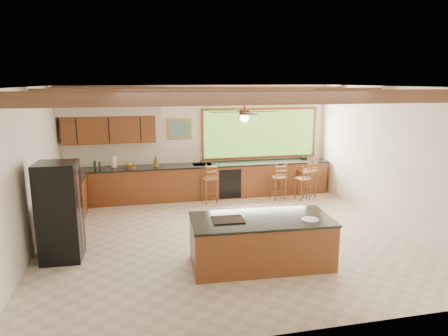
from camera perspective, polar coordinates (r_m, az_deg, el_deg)
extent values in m
plane|color=beige|center=(8.22, 0.29, -9.87)|extent=(7.20, 7.20, 0.00)
cube|color=white|center=(10.92, -3.46, 3.85)|extent=(7.20, 0.04, 3.00)
cube|color=white|center=(4.78, 8.97, -7.46)|extent=(7.20, 0.04, 3.00)
cube|color=white|center=(7.84, -26.33, -0.79)|extent=(0.04, 6.50, 3.00)
cube|color=white|center=(9.25, 22.62, 1.38)|extent=(0.04, 6.50, 3.00)
cube|color=#9C7A4E|center=(7.61, 0.31, 11.54)|extent=(7.20, 6.50, 0.04)
cube|color=#8A5E45|center=(6.07, 3.69, 9.99)|extent=(7.10, 0.15, 0.22)
cube|color=#8A5E45|center=(8.10, -0.48, 10.59)|extent=(7.10, 0.15, 0.22)
cube|color=#8A5E45|center=(9.87, -2.68, 10.89)|extent=(7.10, 0.15, 0.22)
cube|color=brown|center=(10.58, -16.05, 5.31)|extent=(2.30, 0.35, 0.70)
cube|color=beige|center=(10.45, -16.27, 8.52)|extent=(2.60, 0.50, 0.48)
cylinder|color=#FFEABF|center=(10.54, -20.02, 7.05)|extent=(0.10, 0.10, 0.01)
cylinder|color=#FFEABF|center=(10.45, -12.34, 7.46)|extent=(0.10, 0.10, 0.01)
cube|color=#80AE3E|center=(11.26, 5.16, 4.95)|extent=(3.20, 0.04, 1.30)
cube|color=#AA8D34|center=(10.78, -6.36, 5.56)|extent=(0.64, 0.03, 0.54)
cube|color=#457C68|center=(10.76, -6.35, 5.55)|extent=(0.54, 0.01, 0.44)
cube|color=brown|center=(10.80, -3.10, -1.97)|extent=(7.00, 0.65, 0.88)
cube|color=black|center=(10.70, -3.13, 0.41)|extent=(7.04, 0.69, 0.04)
cube|color=brown|center=(9.31, -21.74, -5.22)|extent=(0.65, 2.35, 0.88)
cube|color=black|center=(9.19, -21.97, -2.48)|extent=(0.69, 2.39, 0.04)
cube|color=black|center=(10.63, 0.92, -2.31)|extent=(0.60, 0.02, 0.78)
cube|color=silver|center=(10.70, -3.13, 0.44)|extent=(0.50, 0.38, 0.03)
cylinder|color=silver|center=(10.86, -3.31, 1.50)|extent=(0.03, 0.03, 0.30)
cylinder|color=silver|center=(10.74, -3.24, 2.09)|extent=(0.03, 0.20, 0.03)
cylinder|color=white|center=(10.59, -15.46, 0.84)|extent=(0.13, 0.13, 0.32)
cylinder|color=#183A17|center=(10.59, -17.98, 0.41)|extent=(0.06, 0.06, 0.22)
cylinder|color=#183A17|center=(10.58, -17.35, 0.34)|extent=(0.05, 0.05, 0.18)
cube|color=black|center=(11.61, 11.29, 1.44)|extent=(0.22, 0.20, 0.08)
cube|color=brown|center=(6.98, 5.28, -10.53)|extent=(2.40, 1.20, 0.80)
cube|color=black|center=(6.83, 5.35, -7.31)|extent=(2.44, 1.24, 0.04)
cube|color=black|center=(6.71, 0.57, -7.40)|extent=(0.55, 0.44, 0.02)
cylinder|color=white|center=(6.88, 12.23, -7.19)|extent=(0.29, 0.29, 0.01)
cube|color=black|center=(7.55, -22.42, -5.80)|extent=(0.71, 0.69, 1.75)
cube|color=silver|center=(7.50, -19.84, -5.73)|extent=(0.02, 0.05, 1.61)
cube|color=brown|center=(10.33, -2.15, -1.48)|extent=(0.46, 0.46, 0.04)
cylinder|color=brown|center=(10.25, -2.82, -3.51)|extent=(0.04, 0.04, 0.62)
cylinder|color=brown|center=(10.30, -1.16, -3.42)|extent=(0.04, 0.04, 0.62)
cylinder|color=brown|center=(10.53, -3.09, -3.08)|extent=(0.04, 0.04, 0.62)
cylinder|color=brown|center=(10.58, -1.48, -2.99)|extent=(0.04, 0.04, 0.62)
cube|color=brown|center=(10.69, 7.79, -1.29)|extent=(0.38, 0.38, 0.04)
cylinder|color=brown|center=(10.59, 7.28, -3.16)|extent=(0.03, 0.03, 0.59)
cylinder|color=brown|center=(10.69, 8.72, -3.06)|extent=(0.03, 0.03, 0.59)
cylinder|color=brown|center=(10.85, 6.78, -2.77)|extent=(0.03, 0.03, 0.59)
cylinder|color=brown|center=(10.95, 8.19, -2.68)|extent=(0.03, 0.03, 0.59)
cube|color=brown|center=(10.78, 11.26, -1.49)|extent=(0.41, 0.41, 0.04)
cylinder|color=brown|center=(10.68, 10.81, -3.25)|extent=(0.03, 0.03, 0.56)
cylinder|color=brown|center=(10.78, 12.13, -3.15)|extent=(0.03, 0.03, 0.56)
cylinder|color=brown|center=(10.92, 10.26, -2.88)|extent=(0.03, 0.03, 0.56)
cylinder|color=brown|center=(11.02, 11.56, -2.79)|extent=(0.03, 0.03, 0.56)
cube|color=brown|center=(11.12, 11.87, -0.35)|extent=(0.55, 0.55, 0.04)
cylinder|color=brown|center=(10.99, 11.34, -2.46)|extent=(0.04, 0.04, 0.69)
cylinder|color=brown|center=(11.12, 12.93, -2.35)|extent=(0.04, 0.04, 0.69)
cylinder|color=brown|center=(11.28, 10.66, -2.04)|extent=(0.04, 0.04, 0.69)
cylinder|color=brown|center=(11.42, 12.21, -1.94)|extent=(0.04, 0.04, 0.69)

